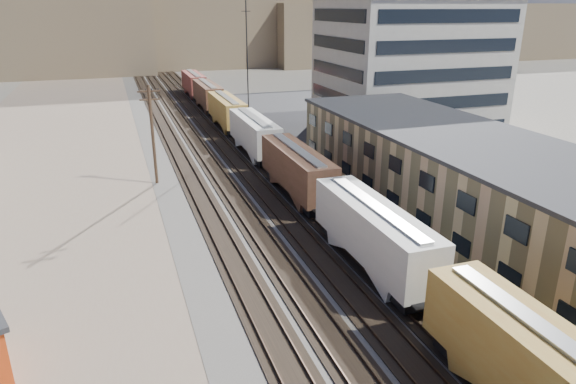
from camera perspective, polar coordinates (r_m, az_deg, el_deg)
name	(u,v)px	position (r m, az deg, el deg)	size (l,w,h in m)	color
ballast_bed	(222,156)	(62.95, -7.30, 4.03)	(18.00, 200.00, 0.06)	#4C4742
dirt_yard	(32,203)	(52.91, -26.58, -1.10)	(24.00, 180.00, 0.03)	#7D6856
asphalt_lot	(451,174)	(58.41, 17.64, 1.97)	(26.00, 120.00, 0.04)	#232326
rail_tracks	(218,155)	(62.82, -7.79, 4.06)	(11.40, 200.00, 0.24)	black
freight_train	(273,148)	(55.09, -1.68, 4.87)	(3.00, 119.74, 4.46)	black
warehouse	(457,175)	(45.67, 18.23, 1.78)	(12.40, 40.40, 7.25)	tan
office_tower	(408,66)	(76.10, 13.18, 13.52)	(22.60, 18.60, 18.45)	#9E998E
utility_pole_north	(153,133)	(52.86, -14.82, 6.37)	(2.20, 0.32, 10.00)	#382619
radio_mast	(247,68)	(72.12, -4.52, 13.52)	(1.20, 0.16, 18.00)	black
hills_north	(143,16)	(177.77, -15.79, 18.26)	(265.00, 80.00, 32.00)	brown
parked_car_blue	(400,139)	(68.68, 12.33, 5.73)	(2.62, 5.67, 1.58)	navy
parked_car_far	(499,144)	(70.15, 22.35, 4.93)	(1.72, 4.27, 1.46)	white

